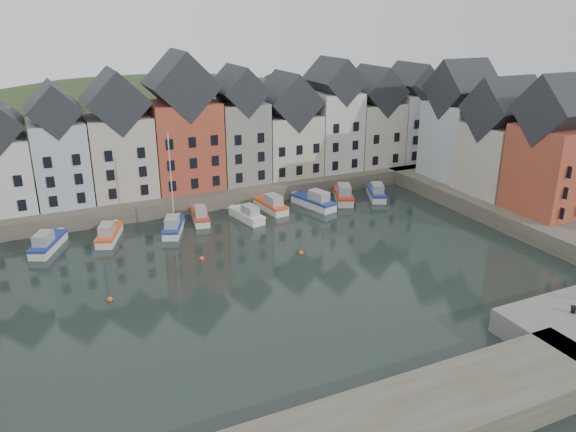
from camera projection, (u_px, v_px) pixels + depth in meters
ground at (268, 285)px, 52.94m from camera, size 260.00×260.00×0.00m
far_quay at (183, 189)px, 78.11m from camera, size 90.00×16.00×2.00m
right_quay at (531, 210)px, 69.86m from camera, size 14.00×54.00×2.00m
hillside at (154, 247)px, 106.76m from camera, size 153.60×70.40×64.00m
far_terrace at (207, 133)px, 74.97m from camera, size 72.37×8.16×17.78m
right_terrace at (503, 140)px, 71.05m from camera, size 8.30×24.25×16.36m
mooring_buoys at (210, 269)px, 55.83m from camera, size 20.50×5.50×0.50m
boat_b at (47, 244)px, 60.33m from camera, size 4.49×6.63×2.45m
boat_c at (109, 234)px, 62.97m from camera, size 3.96×6.47×2.38m
boat_d at (173, 226)px, 65.18m from camera, size 4.10×6.40×11.73m
boat_e at (200, 216)px, 68.68m from camera, size 2.80×6.10×2.25m
boat_f at (247, 215)px, 68.98m from camera, size 2.91×6.13×2.26m
boat_g at (271, 205)px, 72.33m from camera, size 2.70×6.65×2.49m
boat_h at (314, 202)px, 73.48m from camera, size 3.81×7.18×2.63m
boat_i at (343, 195)px, 76.11m from camera, size 4.78×7.27×2.68m
boat_j at (376, 193)px, 77.25m from camera, size 4.42×6.58×2.43m
mooring_bollard at (574, 309)px, 43.94m from camera, size 0.48×0.48×0.56m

